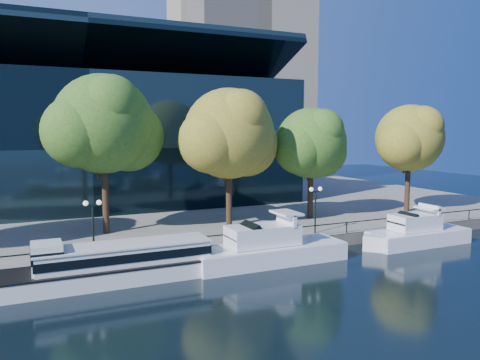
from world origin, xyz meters
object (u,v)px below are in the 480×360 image
lamp_2 (316,199)px  tree_2 (105,126)px  tour_boat (112,263)px  cruiser_near (263,248)px  tree_4 (313,145)px  tree_5 (411,140)px  tree_3 (231,136)px  cruiser_far (415,233)px  lamp_1 (93,215)px

lamp_2 → tree_2: bearing=155.7°
tour_boat → cruiser_near: size_ratio=1.20×
tree_2 → tree_4: 20.17m
cruiser_near → tour_boat: bearing=178.0°
tree_2 → lamp_2: bearing=-24.3°
tree_4 → tree_5: bearing=-5.7°
cruiser_near → tree_5: tree_5 is taller
tree_2 → tree_4: size_ratio=1.22×
tree_3 → cruiser_far: bearing=-36.2°
tree_4 → tree_5: tree_5 is taller
tree_4 → cruiser_far: bearing=-68.7°
lamp_2 → cruiser_far: bearing=-27.2°
tree_2 → tree_5: (31.87, -2.38, -1.37)m
cruiser_near → lamp_1: bearing=163.3°
tour_boat → tree_2: tree_2 is taller
tree_3 → cruiser_near: bearing=-98.2°
cruiser_near → cruiser_far: 14.47m
cruiser_far → tree_2: bearing=154.8°
cruiser_near → lamp_1: 12.51m
lamp_2 → tree_4: bearing=59.3°
cruiser_far → tree_5: 14.22m
tree_2 → cruiser_near: bearing=-48.8°
tour_boat → cruiser_near: 10.98m
cruiser_near → tree_3: 12.41m
cruiser_far → tree_2: tree_2 is taller
tour_boat → tree_3: 17.19m
tree_4 → lamp_1: (-22.20, -6.18, -4.48)m
cruiser_far → tree_3: size_ratio=0.83×
cruiser_near → lamp_2: lamp_2 is taller
tree_5 → cruiser_near: bearing=-159.2°
cruiser_far → tree_5: bearing=48.6°
tour_boat → tree_3: tree_3 is taller
tour_boat → tree_5: tree_5 is taller
tour_boat → tree_4: tree_4 is taller
tree_3 → tour_boat: bearing=-144.4°
cruiser_near → tree_2: tree_2 is taller
tour_boat → lamp_2: (17.83, 3.12, 2.71)m
tree_3 → lamp_1: (-13.01, -5.69, -5.44)m
cruiser_far → tree_4: size_ratio=0.95×
tree_2 → tree_5: tree_2 is taller
tour_boat → cruiser_far: (25.43, -0.80, -0.17)m
tour_boat → lamp_1: 4.20m
cruiser_far → lamp_1: bearing=171.5°
tour_boat → tree_4: 24.50m
tree_2 → tree_3: 11.03m
cruiser_near → lamp_1: lamp_1 is taller
lamp_2 → tree_5: bearing=17.9°
tour_boat → cruiser_far: size_ratio=1.48×
lamp_1 → lamp_2: same height
tour_boat → cruiser_near: (10.97, -0.38, -0.09)m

